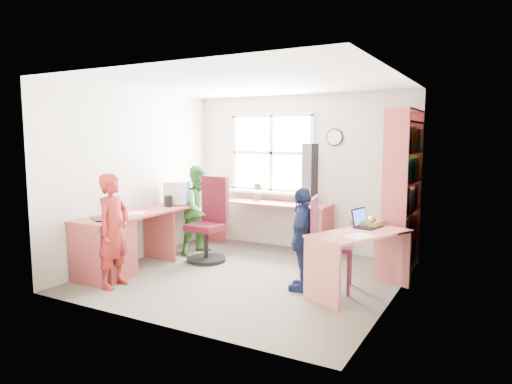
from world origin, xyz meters
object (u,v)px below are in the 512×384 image
potted_plant (258,192)px  bookshelf (402,195)px  laptop_right (365,223)px  right_desk (359,249)px  cd_tower (310,174)px  person_red (114,231)px  wooden_chair (325,240)px  crt_monitor (178,193)px  l_desk (151,235)px  laptop_left (108,215)px  person_green (200,210)px  swivel_chair (210,225)px  person_navy (303,239)px

potted_plant → bookshelf: bearing=-6.6°
bookshelf → laptop_right: bookshelf is taller
right_desk → cd_tower: 1.93m
laptop_right → person_red: 2.94m
wooden_chair → right_desk: bearing=-9.2°
wooden_chair → crt_monitor: (-2.51, 0.48, 0.34)m
l_desk → laptop_left: (-0.15, -0.60, 0.35)m
crt_monitor → person_red: size_ratio=0.32×
cd_tower → person_green: size_ratio=0.68×
crt_monitor → potted_plant: (0.86, 0.93, -0.03)m
laptop_left → person_green: (0.26, 1.58, -0.14)m
right_desk → cd_tower: bearing=154.9°
swivel_chair → person_green: size_ratio=0.89×
l_desk → laptop_right: laptop_right is taller
laptop_left → person_green: person_green is taller
wooden_chair → crt_monitor: crt_monitor is taller
bookshelf → person_red: (-2.81, -2.27, -0.33)m
cd_tower → person_navy: cd_tower is taller
bookshelf → person_navy: bookshelf is taller
bookshelf → potted_plant: 2.29m
swivel_chair → laptop_right: (2.23, -0.03, 0.24)m
l_desk → potted_plant: bearing=68.5°
swivel_chair → laptop_left: swivel_chair is taller
laptop_right → person_green: person_green is taller
laptop_right → cd_tower: bearing=60.0°
bookshelf → cd_tower: size_ratio=2.31×
bookshelf → laptop_left: size_ratio=4.88×
laptop_left → person_red: person_red is taller
right_desk → laptop_left: (-2.88, -0.95, 0.30)m
l_desk → person_red: 0.84m
person_green → right_desk: bearing=-88.7°
potted_plant → person_red: person_red is taller
l_desk → swivel_chair: size_ratio=2.48×
bookshelf → crt_monitor: bearing=-168.0°
laptop_left → person_green: 1.61m
person_navy → bookshelf: bearing=140.7°
right_desk → person_green: 2.70m
bookshelf → laptop_right: bearing=-108.8°
crt_monitor → person_navy: size_ratio=0.36×
laptop_right → bookshelf: bearing=-5.8°
right_desk → person_green: (-2.62, 0.63, 0.16)m
person_red → l_desk: bearing=3.2°
crt_monitor → cd_tower: cd_tower is taller
wooden_chair → laptop_left: 2.66m
swivel_chair → laptop_right: 2.24m
laptop_right → potted_plant: potted_plant is taller
potted_plant → crt_monitor: bearing=-132.6°
laptop_right → person_green: bearing=96.4°
bookshelf → person_red: bookshelf is taller
person_red → person_navy: size_ratio=1.13×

